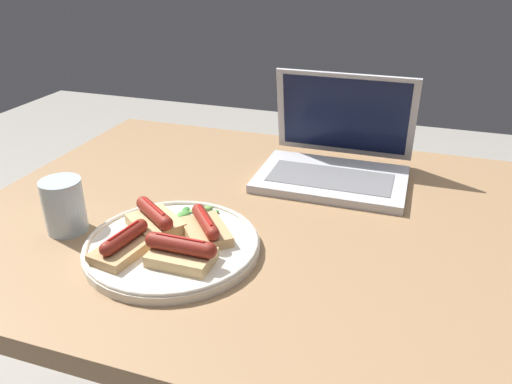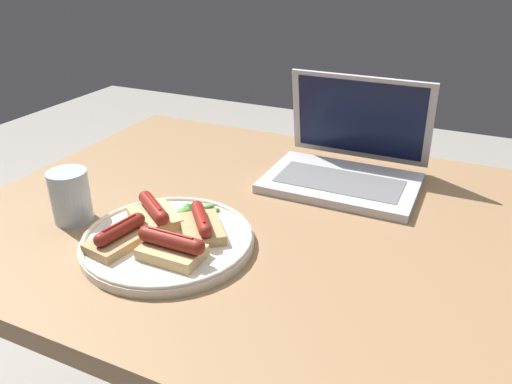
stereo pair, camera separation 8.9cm
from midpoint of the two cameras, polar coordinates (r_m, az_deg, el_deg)
The scene contains 9 objects.
desk at distance 0.97m, azimuth 0.91°, elevation -6.87°, with size 1.20×0.85×0.76m.
laptop at distance 1.09m, azimuth 6.73°, elevation 3.62°, with size 0.31×0.25×0.21m.
plate at distance 0.85m, azimuth -12.53°, elevation -6.02°, with size 0.29×0.29×0.02m.
sausage_toast_left at distance 0.84m, azimuth -17.73°, elevation -5.71°, with size 0.08×0.12×0.04m.
sausage_toast_middle at distance 0.79m, azimuth -11.83°, elevation -6.79°, with size 0.12×0.06×0.05m.
sausage_toast_right at distance 0.85m, azimuth -8.80°, elevation -4.16°, with size 0.12×0.12×0.04m.
sausage_toast_extra at distance 0.89m, azimuth -14.35°, elevation -3.15°, with size 0.12×0.11×0.05m.
salad_pile at distance 0.93m, azimuth -10.12°, elevation -2.34°, with size 0.07×0.07×0.01m.
drinking_glass at distance 0.95m, azimuth -23.65°, elevation -1.53°, with size 0.07×0.07×0.10m.
Camera 1 is at (0.20, -0.79, 1.22)m, focal length 35.00 mm.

